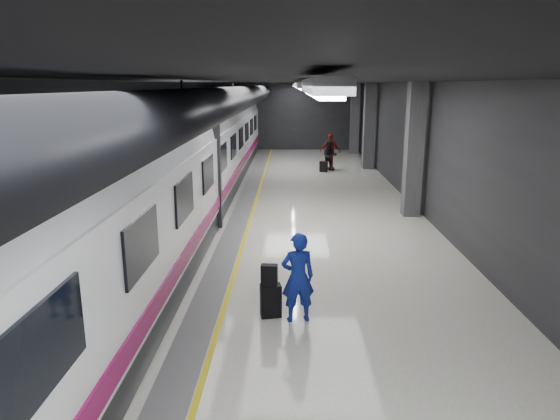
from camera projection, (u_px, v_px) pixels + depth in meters
ground at (278, 230)px, 15.51m from camera, size 40.00×40.00×0.00m
platform_hall at (269, 113)px, 15.58m from camera, size 10.02×40.02×4.51m
train at (170, 164)px, 15.07m from camera, size 3.05×38.00×4.05m
traveler_main at (298, 277)px, 9.40m from camera, size 0.72×0.55×1.76m
suitcase_main at (271, 301)px, 9.70m from camera, size 0.44×0.32×0.65m
shoulder_bag at (269, 275)px, 9.54m from camera, size 0.33×0.19×0.42m
traveler_far_a at (330, 156)px, 26.08m from camera, size 0.80×0.63×1.59m
traveler_far_b at (330, 152)px, 26.52m from camera, size 1.18×0.70×1.89m
suitcase_far at (324, 167)px, 25.89m from camera, size 0.44×0.38×0.55m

